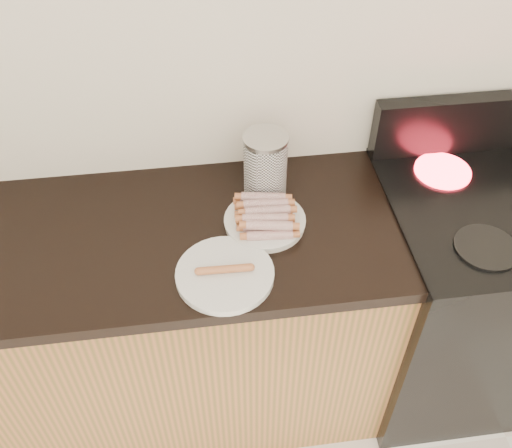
{
  "coord_description": "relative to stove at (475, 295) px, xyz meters",
  "views": [
    {
      "loc": [
        -0.18,
        0.51,
        2.1
      ],
      "look_at": [
        -0.03,
        1.62,
        0.98
      ],
      "focal_mm": 40.0,
      "sensor_mm": 36.0,
      "label": 1
    }
  ],
  "objects": [
    {
      "name": "stove",
      "position": [
        0.0,
        0.0,
        0.0
      ],
      "size": [
        0.76,
        0.65,
        0.91
      ],
      "color": "black",
      "rests_on": "floor"
    },
    {
      "name": "canister",
      "position": [
        -0.75,
        0.17,
        0.55
      ],
      "size": [
        0.14,
        0.14,
        0.21
      ],
      "rotation": [
        0.0,
        0.0,
        0.35
      ],
      "color": "white",
      "rests_on": "counter_slab"
    },
    {
      "name": "stove_panel",
      "position": [
        0.0,
        0.28,
        0.55
      ],
      "size": [
        0.76,
        0.06,
        0.2
      ],
      "primitive_type": "cube",
      "color": "black",
      "rests_on": "stove"
    },
    {
      "name": "hotdog_pile",
      "position": [
        -0.77,
        0.02,
        0.48
      ],
      "size": [
        0.13,
        0.2,
        0.05
      ],
      "rotation": [
        0.0,
        0.0,
        -0.13
      ],
      "color": "#A13134",
      "rests_on": "main_plate"
    },
    {
      "name": "plain_sausages",
      "position": [
        -0.91,
        -0.17,
        0.47
      ],
      "size": [
        0.14,
        0.03,
        0.02
      ],
      "rotation": [
        0.0,
        0.0,
        -0.03
      ],
      "color": "#CA7B37",
      "rests_on": "side_plate"
    },
    {
      "name": "side_plate",
      "position": [
        -0.91,
        -0.17,
        0.45
      ],
      "size": [
        0.29,
        0.29,
        0.02
      ],
      "primitive_type": "cylinder",
      "rotation": [
        0.0,
        0.0,
        -0.08
      ],
      "color": "silver",
      "rests_on": "counter_slab"
    },
    {
      "name": "counter_slab",
      "position": [
        -1.48,
        0.01,
        0.42
      ],
      "size": [
        2.2,
        0.62,
        0.04
      ],
      "primitive_type": "cube",
      "color": "black",
      "rests_on": "cabinet_base"
    },
    {
      "name": "cabinet_base",
      "position": [
        -1.48,
        0.01,
        -0.03
      ],
      "size": [
        2.2,
        0.59,
        0.86
      ],
      "primitive_type": "cube",
      "color": "#9E5E33",
      "rests_on": "floor"
    },
    {
      "name": "main_plate",
      "position": [
        -0.77,
        0.02,
        0.45
      ],
      "size": [
        0.31,
        0.31,
        0.02
      ],
      "primitive_type": "cylinder",
      "rotation": [
        0.0,
        0.0,
        -0.39
      ],
      "color": "silver",
      "rests_on": "counter_slab"
    },
    {
      "name": "burner_far_left",
      "position": [
        -0.17,
        0.17,
        0.46
      ],
      "size": [
        0.18,
        0.18,
        0.01
      ],
      "primitive_type": "cylinder",
      "color": "#FF1E2D",
      "rests_on": "stove"
    },
    {
      "name": "wall_back",
      "position": [
        -0.78,
        0.32,
        0.84
      ],
      "size": [
        4.0,
        0.04,
        2.6
      ],
      "primitive_type": "cube",
      "color": "silver",
      "rests_on": "ground"
    },
    {
      "name": "mug",
      "position": [
        -0.74,
        0.24,
        0.49
      ],
      "size": [
        0.09,
        0.09,
        0.09
      ],
      "primitive_type": "cylinder",
      "rotation": [
        0.0,
        0.0,
        0.32
      ],
      "color": "white",
      "rests_on": "counter_slab"
    },
    {
      "name": "burner_near_left",
      "position": [
        -0.17,
        -0.17,
        0.46
      ],
      "size": [
        0.18,
        0.18,
        0.01
      ],
      "primitive_type": "cylinder",
      "color": "black",
      "rests_on": "stove"
    }
  ]
}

